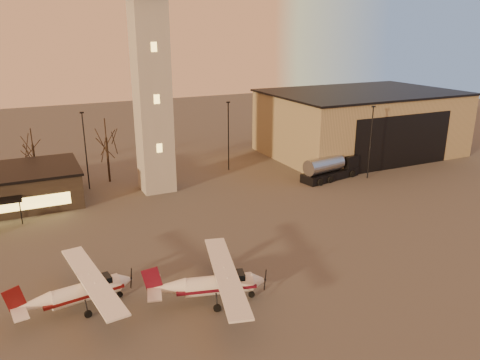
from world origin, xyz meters
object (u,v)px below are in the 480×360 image
object	(u,v)px
hangar	(360,122)
cessna_rear	(88,294)
fuel_truck	(330,170)
control_tower	(150,61)
cessna_front	(221,287)

from	to	relation	value
hangar	cessna_rear	world-z (taller)	hangar
fuel_truck	control_tower	bearing A→B (deg)	154.86
fuel_truck	cessna_front	bearing A→B (deg)	-150.48
control_tower	fuel_truck	size ratio (longest dim) A/B	3.50
hangar	fuel_truck	distance (m)	16.86
control_tower	cessna_front	distance (m)	31.73
hangar	cessna_front	bearing A→B (deg)	-140.82
hangar	fuel_truck	size ratio (longest dim) A/B	3.29
control_tower	fuel_truck	world-z (taller)	control_tower
control_tower	cessna_rear	size ratio (longest dim) A/B	2.71
cessna_front	control_tower	bearing A→B (deg)	98.37
cessna_rear	fuel_truck	xyz separation A→B (m)	(35.17, 18.22, 0.19)
hangar	cessna_front	world-z (taller)	hangar
hangar	control_tower	bearing A→B (deg)	-173.69
cessna_rear	control_tower	bearing A→B (deg)	55.63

